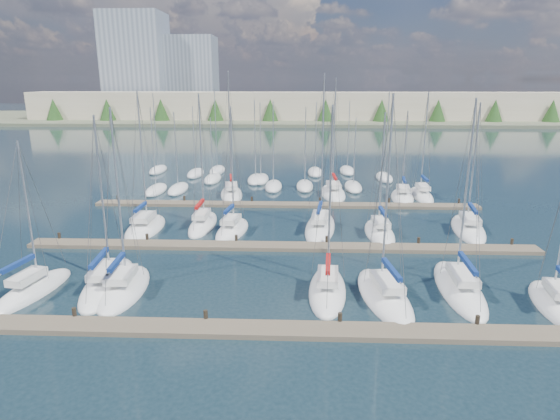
{
  "coord_description": "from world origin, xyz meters",
  "views": [
    {
      "loc": [
        1.46,
        -22.08,
        14.11
      ],
      "look_at": [
        0.0,
        14.0,
        4.0
      ],
      "focal_mm": 30.0,
      "sensor_mm": 36.0,
      "label": 1
    }
  ],
  "objects_px": {
    "sailboat_g": "(555,304)",
    "sailboat_d": "(327,290)",
    "sailboat_k": "(320,227)",
    "sailboat_e": "(384,295)",
    "sailboat_j": "(232,230)",
    "sailboat_m": "(468,228)",
    "sailboat_p": "(333,193)",
    "sailboat_n": "(232,194)",
    "sailboat_b": "(108,283)",
    "sailboat_f": "(459,288)",
    "sailboat_a": "(33,290)",
    "sailboat_c": "(124,288)",
    "sailboat_h": "(146,227)",
    "sailboat_i": "(203,224)",
    "sailboat_r": "(421,195)",
    "sailboat_l": "(379,233)",
    "sailboat_q": "(402,197)"
  },
  "relations": [
    {
      "from": "sailboat_i",
      "to": "sailboat_l",
      "type": "bearing_deg",
      "value": -5.93
    },
    {
      "from": "sailboat_g",
      "to": "sailboat_k",
      "type": "height_order",
      "value": "sailboat_k"
    },
    {
      "from": "sailboat_c",
      "to": "sailboat_p",
      "type": "relative_size",
      "value": 0.87
    },
    {
      "from": "sailboat_n",
      "to": "sailboat_p",
      "type": "distance_m",
      "value": 12.88
    },
    {
      "from": "sailboat_e",
      "to": "sailboat_d",
      "type": "height_order",
      "value": "sailboat_e"
    },
    {
      "from": "sailboat_l",
      "to": "sailboat_k",
      "type": "height_order",
      "value": "sailboat_k"
    },
    {
      "from": "sailboat_r",
      "to": "sailboat_d",
      "type": "height_order",
      "value": "sailboat_r"
    },
    {
      "from": "sailboat_d",
      "to": "sailboat_m",
      "type": "bearing_deg",
      "value": 48.89
    },
    {
      "from": "sailboat_a",
      "to": "sailboat_l",
      "type": "relative_size",
      "value": 0.92
    },
    {
      "from": "sailboat_f",
      "to": "sailboat_e",
      "type": "bearing_deg",
      "value": -162.05
    },
    {
      "from": "sailboat_g",
      "to": "sailboat_e",
      "type": "bearing_deg",
      "value": -174.75
    },
    {
      "from": "sailboat_a",
      "to": "sailboat_c",
      "type": "height_order",
      "value": "sailboat_c"
    },
    {
      "from": "sailboat_c",
      "to": "sailboat_p",
      "type": "bearing_deg",
      "value": 56.39
    },
    {
      "from": "sailboat_m",
      "to": "sailboat_d",
      "type": "distance_m",
      "value": 20.34
    },
    {
      "from": "sailboat_g",
      "to": "sailboat_e",
      "type": "xyz_separation_m",
      "value": [
        -10.81,
        0.76,
        -0.0
      ]
    },
    {
      "from": "sailboat_h",
      "to": "sailboat_l",
      "type": "distance_m",
      "value": 22.6
    },
    {
      "from": "sailboat_r",
      "to": "sailboat_d",
      "type": "xyz_separation_m",
      "value": [
        -13.3,
        -27.79,
        -0.0
      ]
    },
    {
      "from": "sailboat_q",
      "to": "sailboat_c",
      "type": "distance_m",
      "value": 36.73
    },
    {
      "from": "sailboat_l",
      "to": "sailboat_d",
      "type": "height_order",
      "value": "sailboat_d"
    },
    {
      "from": "sailboat_f",
      "to": "sailboat_m",
      "type": "bearing_deg",
      "value": 72.46
    },
    {
      "from": "sailboat_g",
      "to": "sailboat_d",
      "type": "height_order",
      "value": "sailboat_d"
    },
    {
      "from": "sailboat_m",
      "to": "sailboat_p",
      "type": "height_order",
      "value": "sailboat_p"
    },
    {
      "from": "sailboat_m",
      "to": "sailboat_k",
      "type": "height_order",
      "value": "sailboat_k"
    },
    {
      "from": "sailboat_b",
      "to": "sailboat_l",
      "type": "xyz_separation_m",
      "value": [
        21.18,
        12.18,
        0.01
      ]
    },
    {
      "from": "sailboat_h",
      "to": "sailboat_n",
      "type": "bearing_deg",
      "value": 64.21
    },
    {
      "from": "sailboat_r",
      "to": "sailboat_a",
      "type": "xyz_separation_m",
      "value": [
        -33.47,
        -28.69,
        -0.01
      ]
    },
    {
      "from": "sailboat_n",
      "to": "sailboat_c",
      "type": "distance_m",
      "value": 27.91
    },
    {
      "from": "sailboat_j",
      "to": "sailboat_c",
      "type": "bearing_deg",
      "value": -105.78
    },
    {
      "from": "sailboat_f",
      "to": "sailboat_d",
      "type": "xyz_separation_m",
      "value": [
        -9.15,
        -0.67,
        0.01
      ]
    },
    {
      "from": "sailboat_j",
      "to": "sailboat_h",
      "type": "bearing_deg",
      "value": -175.9
    },
    {
      "from": "sailboat_n",
      "to": "sailboat_b",
      "type": "bearing_deg",
      "value": -109.36
    },
    {
      "from": "sailboat_f",
      "to": "sailboat_a",
      "type": "relative_size",
      "value": 1.24
    },
    {
      "from": "sailboat_p",
      "to": "sailboat_d",
      "type": "bearing_deg",
      "value": -96.68
    },
    {
      "from": "sailboat_a",
      "to": "sailboat_l",
      "type": "height_order",
      "value": "sailboat_l"
    },
    {
      "from": "sailboat_k",
      "to": "sailboat_e",
      "type": "bearing_deg",
      "value": -69.56
    },
    {
      "from": "sailboat_b",
      "to": "sailboat_q",
      "type": "relative_size",
      "value": 1.12
    },
    {
      "from": "sailboat_h",
      "to": "sailboat_i",
      "type": "distance_m",
      "value": 5.54
    },
    {
      "from": "sailboat_l",
      "to": "sailboat_c",
      "type": "height_order",
      "value": "sailboat_c"
    },
    {
      "from": "sailboat_j",
      "to": "sailboat_e",
      "type": "xyz_separation_m",
      "value": [
        12.12,
        -13.58,
        -0.0
      ]
    },
    {
      "from": "sailboat_r",
      "to": "sailboat_q",
      "type": "distance_m",
      "value": 2.76
    },
    {
      "from": "sailboat_m",
      "to": "sailboat_n",
      "type": "bearing_deg",
      "value": 161.93
    },
    {
      "from": "sailboat_a",
      "to": "sailboat_e",
      "type": "xyz_separation_m",
      "value": [
        23.92,
        0.21,
        -0.0
      ]
    },
    {
      "from": "sailboat_q",
      "to": "sailboat_a",
      "type": "bearing_deg",
      "value": -130.12
    },
    {
      "from": "sailboat_m",
      "to": "sailboat_p",
      "type": "relative_size",
      "value": 0.85
    },
    {
      "from": "sailboat_r",
      "to": "sailboat_b",
      "type": "bearing_deg",
      "value": -135.06
    },
    {
      "from": "sailboat_j",
      "to": "sailboat_n",
      "type": "bearing_deg",
      "value": 105.85
    },
    {
      "from": "sailboat_b",
      "to": "sailboat_l",
      "type": "bearing_deg",
      "value": 24.04
    },
    {
      "from": "sailboat_e",
      "to": "sailboat_j",
      "type": "bearing_deg",
      "value": 124.96
    },
    {
      "from": "sailboat_q",
      "to": "sailboat_n",
      "type": "bearing_deg",
      "value": -173.53
    },
    {
      "from": "sailboat_h",
      "to": "sailboat_l",
      "type": "height_order",
      "value": "sailboat_h"
    }
  ]
}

